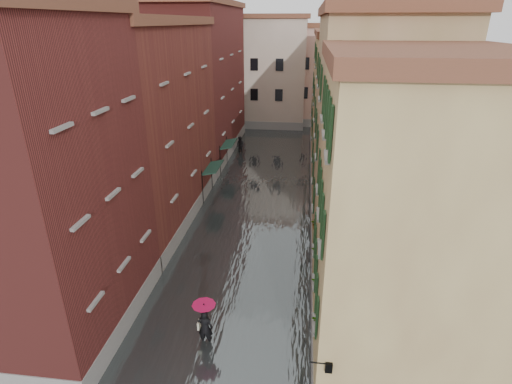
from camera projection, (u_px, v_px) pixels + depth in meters
The scene contains 16 objects.
ground at pixel (228, 306), 19.33m from camera, with size 120.00×120.00×0.00m, color #5F5F62.
floodwater at pixel (259, 197), 31.14m from camera, with size 10.00×60.00×0.20m, color #3F4545.
building_left_near at pixel (40, 192), 15.73m from camera, with size 6.00×8.00×13.00m, color maroon.
building_left_mid at pixel (145, 129), 25.86m from camera, with size 6.00×14.00×12.50m, color maroon.
building_left_far at pixel (202, 84), 39.25m from camera, with size 6.00×16.00×14.00m, color maroon.
building_right_near at pixel (403, 230), 14.44m from camera, with size 6.00×8.00×11.50m, color #9B7F50.
building_right_mid at pixel (366, 132), 24.18m from camera, with size 6.00×14.00×13.00m, color tan.
building_right_far at pixel (345, 100), 38.16m from camera, with size 6.00×16.00×11.50m, color #9B7F50.
building_end_cream at pixel (259, 73), 51.76m from camera, with size 12.00×9.00×13.00m, color beige.
building_end_pink at pixel (328, 76), 52.76m from camera, with size 10.00×9.00×12.00m, color tan.
awning_near at pixel (213, 168), 30.14m from camera, with size 1.09×3.04×2.80m.
awning_far at pixel (228, 145), 35.92m from camera, with size 1.09×3.17×2.80m.
wall_lantern at pixel (328, 366), 12.18m from camera, with size 0.71×0.22×0.35m.
window_planters at pixel (319, 258), 16.79m from camera, with size 0.59×8.04×0.84m.
pedestrian_main at pixel (205, 320), 16.58m from camera, with size 0.99×0.99×2.06m.
pedestrian_far at pixel (240, 145), 41.17m from camera, with size 0.89×0.69×1.83m, color black.
Camera 1 is at (3.26, -15.29, 12.70)m, focal length 28.00 mm.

